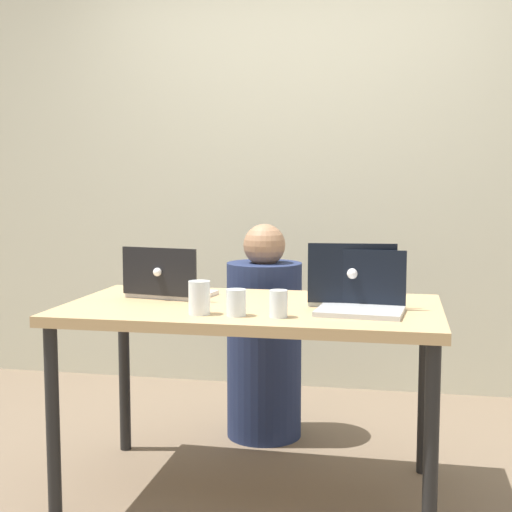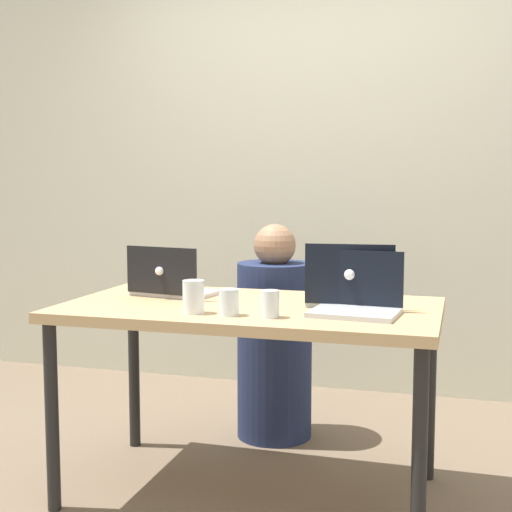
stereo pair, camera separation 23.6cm
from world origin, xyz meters
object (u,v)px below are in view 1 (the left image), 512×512
person_at_center (264,343)px  water_glass_left (199,300)px  water_glass_right (278,306)px  water_glass_center (236,304)px  laptop_back_right (351,291)px  laptop_back_left (168,286)px  laptop_front_right (362,299)px

person_at_center → water_glass_left: 0.95m
water_glass_right → water_glass_center: water_glass_right is taller
laptop_back_right → person_at_center: bearing=-57.0°
laptop_back_right → water_glass_center: bearing=35.1°
person_at_center → water_glass_center: (0.07, -0.89, 0.34)m
water_glass_center → person_at_center: bearing=94.3°
water_glass_right → water_glass_center: size_ratio=1.01×
person_at_center → laptop_back_right: bearing=138.5°
laptop_back_left → water_glass_center: laptop_back_left is taller
laptop_back_right → laptop_front_right: laptop_back_right is taller
laptop_back_left → person_at_center: bearing=-108.5°
laptop_front_right → laptop_back_left: laptop_front_right is taller
laptop_back_right → laptop_front_right: size_ratio=1.10×
person_at_center → laptop_front_right: bearing=134.4°
laptop_front_right → water_glass_right: 0.32m
water_glass_right → water_glass_left: 0.29m
water_glass_center → laptop_front_right: bearing=21.0°
laptop_front_right → water_glass_center: (-0.43, -0.16, -0.01)m
person_at_center → laptop_front_right: size_ratio=3.19×
person_at_center → laptop_back_left: bearing=71.3°
person_at_center → laptop_back_left: person_at_center is taller
water_glass_right → laptop_front_right: bearing=30.2°
laptop_front_right → water_glass_left: (-0.56, -0.16, 0.00)m
laptop_back_left → water_glass_left: (0.23, -0.34, 0.01)m
person_at_center → laptop_back_right: person_at_center is taller
laptop_front_right → water_glass_center: size_ratio=3.41×
person_at_center → laptop_back_left: 0.71m
laptop_back_right → water_glass_right: (-0.23, -0.32, -0.01)m
laptop_back_right → laptop_front_right: 0.17m
water_glass_left → laptop_back_right: bearing=32.1°
laptop_back_left → laptop_back_right: bearing=-171.0°
laptop_front_right → water_glass_left: laptop_front_right is taller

